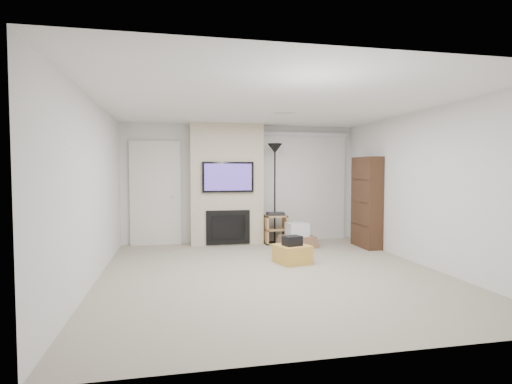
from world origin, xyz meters
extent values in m
cube|color=#A29885|center=(0.00, 0.00, 0.00)|extent=(5.00, 5.50, 0.00)
cube|color=white|center=(0.00, 0.00, 2.50)|extent=(5.00, 5.50, 0.00)
cube|color=silver|center=(0.00, 2.75, 1.25)|extent=(5.00, 0.00, 2.50)
cube|color=silver|center=(0.00, -2.75, 1.25)|extent=(5.00, 0.00, 2.50)
cube|color=silver|center=(-2.50, 0.00, 1.25)|extent=(0.00, 5.50, 2.50)
cube|color=silver|center=(2.50, 0.00, 1.25)|extent=(0.00, 5.50, 2.50)
cube|color=silver|center=(0.40, 0.80, 2.50)|extent=(0.35, 0.18, 0.01)
cube|color=gold|center=(0.48, 0.55, 0.15)|extent=(0.61, 0.61, 0.30)
cube|color=black|center=(0.46, 0.51, 0.38)|extent=(0.33, 0.29, 0.16)
cube|color=beige|center=(-0.35, 2.55, 1.25)|extent=(1.50, 0.40, 2.50)
cube|color=black|center=(-0.35, 2.32, 1.40)|extent=(1.05, 0.06, 0.62)
cube|color=navy|center=(-0.35, 2.29, 1.40)|extent=(0.96, 0.00, 0.54)
cube|color=black|center=(-0.35, 2.34, 0.37)|extent=(0.90, 0.04, 0.70)
cube|color=black|center=(-0.35, 2.32, 0.37)|extent=(0.70, 0.02, 0.50)
cube|color=silver|center=(-1.80, 2.71, 1.07)|extent=(1.02, 0.08, 2.14)
cube|color=beige|center=(-1.80, 2.72, 1.02)|extent=(0.90, 0.05, 2.05)
cylinder|color=silver|center=(-1.46, 2.67, 1.00)|extent=(0.07, 0.06, 0.07)
cube|color=silver|center=(1.40, 2.69, 2.33)|extent=(1.98, 0.10, 0.08)
cube|color=white|center=(1.40, 2.70, 1.15)|extent=(1.90, 0.03, 2.29)
cylinder|color=black|center=(0.62, 2.29, 0.02)|extent=(0.31, 0.31, 0.03)
cylinder|color=black|center=(0.62, 2.29, 0.99)|extent=(0.03, 0.03, 1.94)
cone|color=black|center=(0.62, 2.29, 1.99)|extent=(0.31, 0.31, 0.20)
cube|color=tan|center=(0.44, 2.32, 0.30)|extent=(0.04, 0.38, 0.60)
cube|color=tan|center=(0.85, 2.32, 0.30)|extent=(0.04, 0.38, 0.60)
cube|color=tan|center=(0.65, 2.32, 0.01)|extent=(0.45, 0.38, 0.03)
cube|color=tan|center=(0.65, 2.32, 0.30)|extent=(0.45, 0.38, 0.03)
cube|color=tan|center=(0.65, 2.32, 0.58)|extent=(0.45, 0.38, 0.03)
cube|color=black|center=(0.65, 2.32, 0.63)|extent=(0.35, 0.25, 0.06)
cube|color=#8B6348|center=(0.99, 1.89, 0.04)|extent=(0.77, 0.61, 0.08)
cube|color=#8B6348|center=(0.99, 1.89, 0.11)|extent=(0.74, 0.58, 0.07)
cube|color=#8B6348|center=(0.99, 1.89, 0.19)|extent=(0.70, 0.54, 0.07)
cube|color=silver|center=(0.99, 1.89, 0.35)|extent=(0.43, 0.39, 0.27)
cube|color=#362013|center=(2.34, 1.60, 0.90)|extent=(0.30, 0.80, 1.80)
cube|color=#362013|center=(2.32, 1.60, 0.45)|extent=(0.26, 0.72, 0.02)
cube|color=#362013|center=(2.32, 1.60, 0.90)|extent=(0.26, 0.72, 0.02)
cube|color=#362013|center=(2.32, 1.60, 1.35)|extent=(0.26, 0.72, 0.02)
camera|label=1|loc=(-1.42, -5.72, 1.52)|focal=28.00mm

